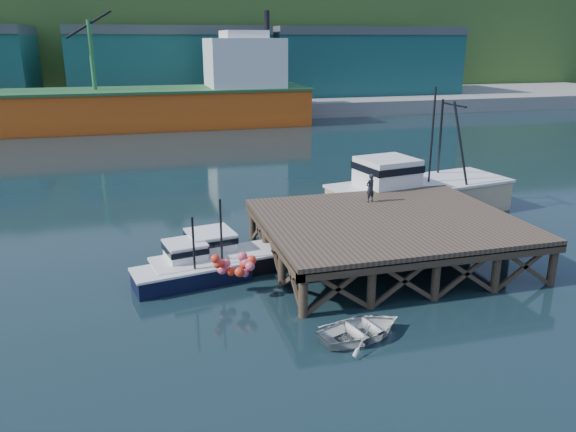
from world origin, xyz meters
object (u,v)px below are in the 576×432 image
object	(u,v)px
boat_navy	(190,268)
boat_black	(216,258)
dinghy	(362,329)
trawler	(417,189)
dockworker	(370,188)

from	to	relation	value
boat_navy	boat_black	world-z (taller)	boat_black
boat_black	dinghy	size ratio (longest dim) A/B	1.89
trawler	boat_navy	bearing A→B (deg)	-165.51
boat_navy	dinghy	xyz separation A→B (m)	(5.43, -6.68, -0.30)
boat_navy	dinghy	size ratio (longest dim) A/B	1.62
trawler	dockworker	size ratio (longest dim) A/B	7.95
boat_navy	boat_black	size ratio (longest dim) A/B	0.86
boat_navy	dinghy	world-z (taller)	boat_navy
dinghy	dockworker	distance (m)	10.89
dinghy	dockworker	xyz separation A→B (m)	(4.39, 9.64, 2.54)
boat_navy	boat_black	distance (m)	1.52
dinghy	boat_navy	bearing A→B (deg)	25.82
boat_black	dockworker	world-z (taller)	boat_black
dinghy	dockworker	size ratio (longest dim) A/B	2.20
trawler	dockworker	xyz separation A→B (m)	(-4.73, -3.66, 1.30)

